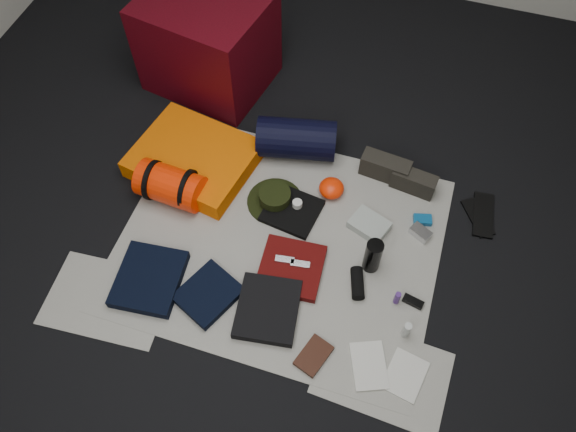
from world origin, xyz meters
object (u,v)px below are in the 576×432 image
(water_bottle, at_px, (373,256))
(paperback_book, at_px, (314,356))
(sleeping_pad, at_px, (194,159))
(navy_duffel, at_px, (296,139))
(red_cabinet, at_px, (208,43))
(compact_camera, at_px, (420,233))
(stuff_sack, at_px, (171,185))

(water_bottle, relative_size, paperback_book, 1.22)
(sleeping_pad, distance_m, navy_duffel, 0.58)
(red_cabinet, height_order, water_bottle, red_cabinet)
(sleeping_pad, distance_m, paperback_book, 1.27)
(compact_camera, distance_m, paperback_book, 0.86)
(sleeping_pad, height_order, paperback_book, sleeping_pad)
(red_cabinet, distance_m, navy_duffel, 0.80)
(water_bottle, height_order, paperback_book, water_bottle)
(compact_camera, bearing_deg, red_cabinet, -179.15)
(sleeping_pad, xyz_separation_m, navy_duffel, (0.51, 0.26, 0.06))
(sleeping_pad, bearing_deg, navy_duffel, 26.94)
(red_cabinet, bearing_deg, sleeping_pad, -66.35)
(stuff_sack, bearing_deg, water_bottle, -4.65)
(sleeping_pad, xyz_separation_m, compact_camera, (1.28, -0.07, -0.04))
(compact_camera, height_order, paperback_book, compact_camera)
(water_bottle, distance_m, paperback_book, 0.56)
(water_bottle, xyz_separation_m, paperback_book, (-0.14, -0.53, -0.09))
(sleeping_pad, bearing_deg, compact_camera, -3.10)
(paperback_book, bearing_deg, stuff_sack, 166.36)
(sleeping_pad, bearing_deg, water_bottle, -16.66)
(red_cabinet, height_order, sleeping_pad, red_cabinet)
(paperback_book, bearing_deg, compact_camera, 85.38)
(sleeping_pad, distance_m, compact_camera, 1.29)
(stuff_sack, relative_size, water_bottle, 1.64)
(navy_duffel, bearing_deg, stuff_sack, -149.80)
(red_cabinet, relative_size, paperback_book, 3.93)
(navy_duffel, xyz_separation_m, paperback_book, (0.43, -1.11, -0.10))
(red_cabinet, bearing_deg, stuff_sack, -71.43)
(water_bottle, bearing_deg, navy_duffel, 134.21)
(navy_duffel, distance_m, paperback_book, 1.20)
(stuff_sack, height_order, compact_camera, stuff_sack)
(sleeping_pad, height_order, navy_duffel, navy_duffel)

